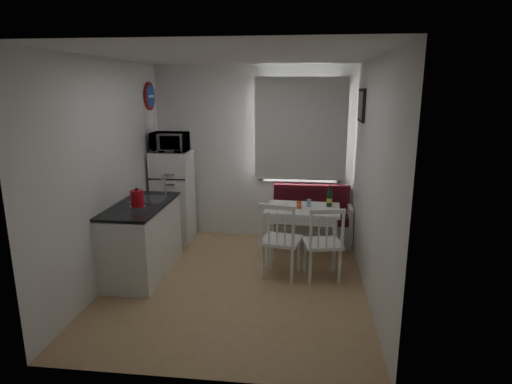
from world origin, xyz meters
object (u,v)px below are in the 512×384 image
Objects in this scene: kitchen_counter at (142,239)px; kettle at (137,199)px; chair_right at (323,236)px; microwave at (170,142)px; bench at (311,224)px; wine_bottle at (329,196)px; fridge at (173,196)px; chair_left at (281,233)px; dining_table at (303,213)px.

kitchen_counter is 5.53× the size of kettle.
kettle reaches higher than chair_right.
microwave is at bearing 89.06° from kitchen_counter.
microwave is at bearing 141.08° from chair_right.
microwave is at bearing 91.24° from kettle.
wine_bottle reaches higher than bench.
fridge is (0.02, 1.24, 0.23)m from kitchen_counter.
chair_right is at bearing -28.32° from microwave.
kettle is (-1.66, -0.21, 0.42)m from chair_left.
fridge is at bearing 168.52° from wine_bottle.
kitchen_counter reaches higher than wine_bottle.
microwave is 2.12× the size of kettle.
chair_left is 1.06× the size of chair_right.
bench is at bearing 4.36° from microwave.
chair_right is 2.11× the size of kettle.
dining_table is 0.71m from chair_right.
dining_table is 1.98× the size of microwave.
kettle is at bearing -88.76° from microwave.
kettle is at bearing -156.66° from wine_bottle.
dining_table is at bearing -100.79° from bench.
chair_left is 1.01m from wine_bottle.
kettle reaches higher than chair_left.
dining_table is 2.02m from fridge.
wine_bottle is (0.60, 0.77, 0.28)m from chair_left.
wine_bottle is at bearing -10.28° from microwave.
kitchen_counter is 0.60m from kettle.
kitchen_counter is 2.48× the size of chair_left.
kitchen_counter is at bearing 169.76° from chair_right.
fridge is (-1.69, 1.23, 0.09)m from chair_left.
microwave is at bearing 169.72° from wine_bottle.
bench is 2.11m from fridge.
chair_left is 0.50m from chair_right.
bench is at bearing 82.36° from dining_table.
kettle is (-2.04, -1.55, 0.74)m from bench.
chair_left is 1.73m from kettle.
chair_right is at bearing -84.81° from bench.
fridge reaches higher than dining_table.
kettle is 0.82× the size of wine_bottle.
chair_left is at bearing -105.74° from bench.
kettle is (-1.91, -0.88, 0.37)m from dining_table.
wine_bottle is (0.35, 0.10, 0.23)m from dining_table.
chair_left is 2.10m from fridge.
kitchen_counter reaches higher than bench.
kitchen_counter is 2.62× the size of chair_right.
dining_table is 0.72m from chair_left.
kitchen_counter is 1.10× the size of bench.
dining_table is (-0.13, -0.67, 0.36)m from bench.
dining_table is (1.96, 0.68, 0.19)m from kitchen_counter.
dining_table is at bearing -14.87° from microwave.
chair_right is 2.22m from kettle.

